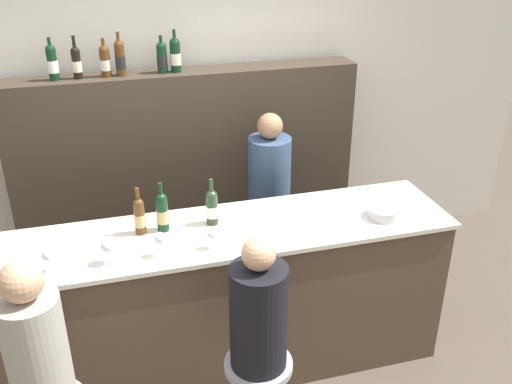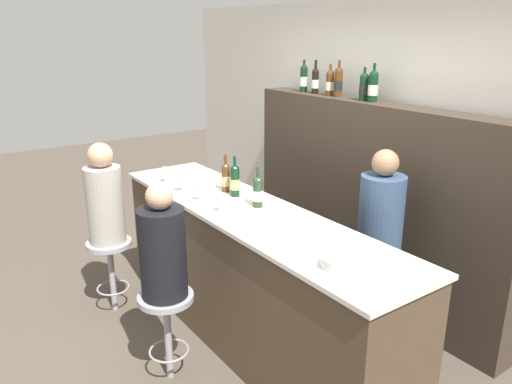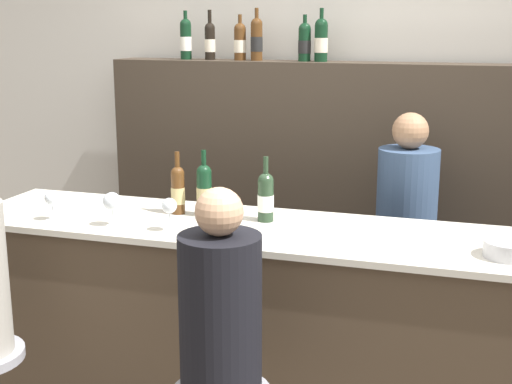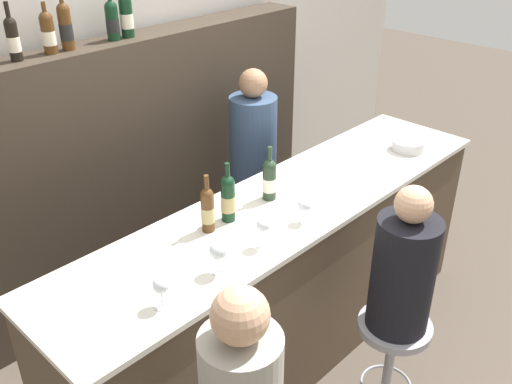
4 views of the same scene
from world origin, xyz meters
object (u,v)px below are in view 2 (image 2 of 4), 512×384
(wine_glass_0, at_px, (165,171))
(guest_seated_right, at_px, (163,249))
(wine_bottle_backbar_0, at_px, (304,78))
(wine_bottle_backbar_5, at_px, (373,86))
(wine_glass_3, at_px, (220,200))
(wine_glass_2, at_px, (199,187))
(wine_bottle_counter_0, at_px, (226,177))
(metal_bowl, at_px, (340,262))
(wine_bottle_counter_1, at_px, (235,180))
(guest_seated_left, at_px, (105,199))
(wine_glass_1, at_px, (182,178))
(bar_stool_left, at_px, (110,256))
(bar_stool_right, at_px, (167,313))
(wine_bottle_counter_2, at_px, (258,191))
(wine_bottle_backbar_3, at_px, (339,82))
(wine_bottle_backbar_4, at_px, (364,87))
(wine_bottle_backbar_1, at_px, (315,81))
(wine_bottle_backbar_2, at_px, (330,83))
(bartender, at_px, (378,258))

(wine_glass_0, xyz_separation_m, guest_seated_right, (1.03, -0.52, -0.20))
(wine_bottle_backbar_0, height_order, wine_bottle_backbar_5, wine_bottle_backbar_5)
(wine_glass_3, bearing_deg, wine_glass_2, -180.00)
(wine_bottle_counter_0, height_order, metal_bowl, wine_bottle_counter_0)
(metal_bowl, bearing_deg, wine_glass_0, -177.84)
(wine_bottle_counter_0, bearing_deg, wine_bottle_counter_1, 0.00)
(wine_bottle_counter_1, height_order, guest_seated_left, guest_seated_left)
(wine_bottle_backbar_5, distance_m, wine_glass_0, 1.88)
(wine_bottle_backbar_5, relative_size, wine_glass_1, 1.99)
(bar_stool_left, xyz_separation_m, bar_stool_right, (1.09, 0.00, 0.00))
(wine_bottle_counter_2, bearing_deg, wine_bottle_backbar_5, 90.54)
(wine_glass_3, xyz_separation_m, guest_seated_left, (-0.96, -0.52, -0.16))
(wine_glass_0, xyz_separation_m, guest_seated_left, (-0.06, -0.52, -0.17))
(wine_bottle_counter_2, relative_size, wine_bottle_backbar_0, 1.02)
(wine_bottle_backbar_3, relative_size, wine_glass_3, 2.41)
(metal_bowl, height_order, bar_stool_right, metal_bowl)
(wine_bottle_counter_2, height_order, wine_glass_1, wine_bottle_counter_2)
(wine_bottle_backbar_5, height_order, wine_glass_1, wine_bottle_backbar_5)
(wine_bottle_counter_0, xyz_separation_m, wine_glass_0, (-0.51, -0.29, -0.02))
(metal_bowl, bearing_deg, wine_bottle_backbar_3, 137.12)
(wine_bottle_counter_0, relative_size, wine_bottle_backbar_4, 1.11)
(wine_glass_0, bearing_deg, bar_stool_left, -96.88)
(bar_stool_left, bearing_deg, wine_bottle_backbar_1, 81.46)
(wine_bottle_backbar_4, xyz_separation_m, wine_bottle_backbar_5, (0.10, 0.00, 0.01))
(wine_bottle_counter_0, relative_size, wine_bottle_counter_2, 1.00)
(wine_bottle_counter_2, bearing_deg, guest_seated_right, -84.89)
(wine_glass_1, height_order, wine_glass_2, wine_glass_1)
(wine_bottle_counter_1, bearing_deg, wine_glass_3, -49.26)
(wine_bottle_counter_0, xyz_separation_m, wine_bottle_backbar_2, (-0.08, 1.18, 0.67))
(wine_bottle_counter_2, relative_size, wine_bottle_backbar_2, 1.11)
(wine_bottle_backbar_0, bearing_deg, bar_stool_left, -93.86)
(wine_bottle_counter_2, height_order, wine_glass_0, wine_bottle_counter_2)
(wine_glass_2, relative_size, guest_seated_right, 0.19)
(wine_bottle_counter_1, relative_size, wine_bottle_backbar_1, 1.05)
(bar_stool_left, distance_m, bartender, 2.21)
(wine_bottle_backbar_2, height_order, guest_seated_right, wine_bottle_backbar_2)
(wine_glass_2, relative_size, wine_glass_3, 1.16)
(wine_bottle_counter_0, distance_m, metal_bowl, 1.54)
(wine_glass_2, bearing_deg, bartender, 46.10)
(wine_bottle_counter_0, distance_m, wine_bottle_backbar_5, 1.43)
(wine_glass_0, distance_m, bartender, 1.89)
(wine_bottle_backbar_2, relative_size, guest_seated_right, 0.35)
(wine_bottle_backbar_4, relative_size, guest_seated_right, 0.35)
(metal_bowl, bearing_deg, bar_stool_left, -164.21)
(wine_bottle_counter_2, relative_size, guest_seated_left, 0.36)
(wine_bottle_backbar_0, height_order, wine_bottle_backbar_2, wine_bottle_backbar_0)
(guest_seated_right, bearing_deg, wine_bottle_counter_0, 122.61)
(wine_bottle_counter_2, bearing_deg, wine_glass_1, -155.65)
(wine_glass_2, bearing_deg, wine_bottle_backbar_0, 109.82)
(bar_stool_left, bearing_deg, metal_bowl, 15.79)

